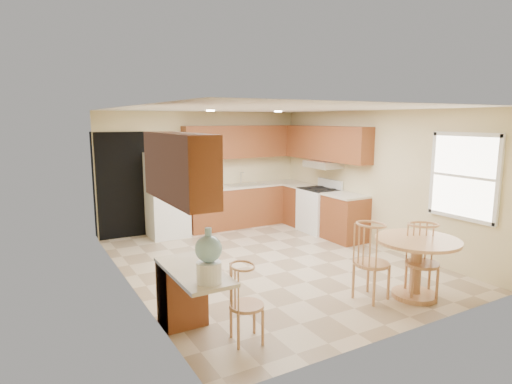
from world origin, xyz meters
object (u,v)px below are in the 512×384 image
chair_table_a (378,256)px  chair_table_b (429,256)px  refrigerator (167,195)px  water_crock (209,258)px  stove (319,210)px  dining_table (416,259)px  chair_desk (250,298)px

chair_table_a → chair_table_b: 0.67m
refrigerator → water_crock: bearing=-103.1°
stove → water_crock: (-3.92, -3.30, 0.55)m
dining_table → chair_table_a: bearing=164.5°
refrigerator → chair_desk: size_ratio=2.00×
chair_table_b → chair_desk: chair_table_b is taller
refrigerator → dining_table: 4.93m
dining_table → water_crock: bearing=179.5°
refrigerator → stove: (2.88, -1.22, -0.37)m
stove → chair_table_a: (-1.54, -3.17, 0.15)m
chair_table_b → stove: bearing=-70.8°
chair_table_a → refrigerator: bearing=-173.2°
refrigerator → chair_desk: 4.58m
chair_table_a → water_crock: 2.42m
chair_table_b → chair_desk: size_ratio=1.17×
chair_table_a → chair_table_b: size_ratio=1.03×
stove → dining_table: bearing=-106.5°
chair_table_b → water_crock: size_ratio=1.80×
refrigerator → water_crock: 4.64m
refrigerator → stove: size_ratio=1.55×
chair_table_a → water_crock: bearing=-97.1°
dining_table → water_crock: water_crock is taller
chair_table_a → chair_table_b: bearing=53.3°
refrigerator → chair_desk: (-0.60, -4.53, -0.33)m
refrigerator → stove: 3.15m
dining_table → chair_desk: size_ratio=1.28×
refrigerator → chair_desk: bearing=-97.5°
stove → water_crock: water_crock is taller
chair_table_b → chair_desk: bearing=30.7°
stove → water_crock: 5.16m
refrigerator → dining_table: refrigerator is taller
dining_table → chair_table_a: (-0.55, 0.15, 0.10)m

